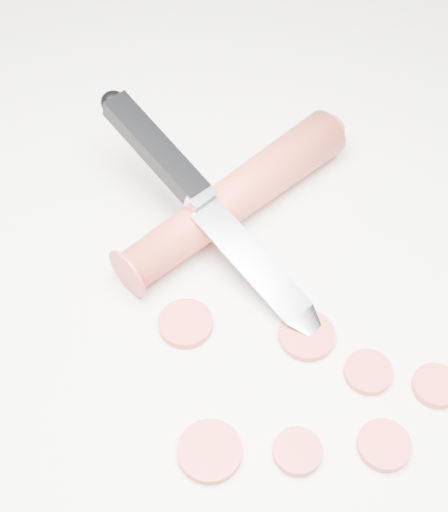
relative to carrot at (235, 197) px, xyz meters
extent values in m
plane|color=white|center=(0.02, -0.10, -0.02)|extent=(2.40, 2.40, 0.00)
cylinder|color=#C63C29|center=(0.00, 0.00, 0.00)|extent=(0.19, 0.13, 0.03)
cylinder|color=#CB3B30|center=(-0.06, -0.18, -0.02)|extent=(0.04, 0.04, 0.01)
cylinder|color=#CB3B30|center=(-0.01, -0.19, -0.02)|extent=(0.03, 0.03, 0.01)
cylinder|color=#CB3B30|center=(0.02, -0.12, -0.02)|extent=(0.04, 0.04, 0.01)
cylinder|color=#CB3B30|center=(0.09, -0.17, -0.02)|extent=(0.03, 0.03, 0.01)
cylinder|color=#CB3B30|center=(-0.06, -0.09, -0.02)|extent=(0.04, 0.04, 0.01)
cylinder|color=#CB3B30|center=(0.05, -0.20, -0.02)|extent=(0.03, 0.03, 0.01)
cylinder|color=#CB3B30|center=(0.05, -0.15, -0.02)|extent=(0.03, 0.03, 0.01)
camera|label=1|loc=(-0.09, -0.34, 0.40)|focal=50.00mm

